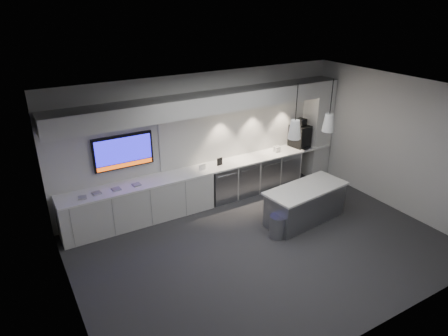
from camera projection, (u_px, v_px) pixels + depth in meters
floor at (265, 247)px, 7.80m from camera, size 7.00×7.00×0.00m
ceiling at (272, 96)px, 6.60m from camera, size 7.00×7.00×0.00m
wall_back at (204, 138)px, 9.18m from camera, size 7.00×0.00×7.00m
wall_front at (381, 247)px, 5.22m from camera, size 7.00×0.00×7.00m
wall_left at (65, 231)px, 5.58m from camera, size 0.00×7.00×7.00m
wall_right at (396, 144)px, 8.82m from camera, size 0.00×7.00×7.00m
back_counter at (211, 168)px, 9.17m from camera, size 6.80×0.65×0.04m
left_base_cabinets at (139, 203)px, 8.54m from camera, size 3.30×0.63×0.86m
fridge_unit_a at (220, 183)px, 9.47m from camera, size 0.60×0.61×0.85m
fridge_unit_b at (243, 177)px, 9.76m from camera, size 0.60×0.61×0.85m
fridge_unit_c at (264, 172)px, 10.05m from camera, size 0.60×0.61×0.85m
fridge_unit_d at (283, 167)px, 10.34m from camera, size 0.60×0.61×0.85m
backsplash at (248, 128)px, 9.70m from camera, size 4.60×0.03×1.30m
soffit at (209, 103)px, 8.58m from camera, size 6.90×0.60×0.40m
column at (317, 128)px, 10.50m from camera, size 0.55×0.55×2.60m
wall_tv at (123, 152)px, 8.24m from camera, size 1.25×0.07×0.72m
island at (305, 204)px, 8.59m from camera, size 1.95×1.01×0.79m
bin at (278, 226)px, 8.06m from camera, size 0.39×0.39×0.47m
coffee_machine at (300, 135)px, 10.28m from camera, size 0.47×0.63×0.74m
sign_black at (220, 162)px, 9.22m from camera, size 0.14×0.04×0.18m
sign_white at (202, 167)px, 8.96m from camera, size 0.18×0.05×0.14m
cup_cluster at (277, 149)px, 10.02m from camera, size 0.16×0.16×0.14m
tray_a at (82, 198)px, 7.76m from camera, size 0.18×0.18×0.02m
tray_b at (97, 193)px, 7.93m from camera, size 0.18×0.18×0.02m
tray_c at (116, 189)px, 8.09m from camera, size 0.17×0.17×0.02m
tray_d at (137, 185)px, 8.28m from camera, size 0.17×0.17×0.02m
pendant_left at (295, 129)px, 7.68m from camera, size 0.26×0.26×1.07m
pendant_right at (329, 122)px, 8.09m from camera, size 0.26×0.26×1.07m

